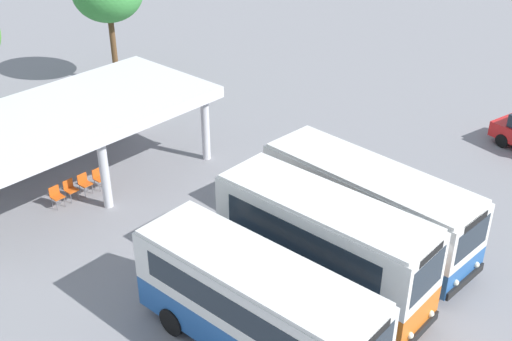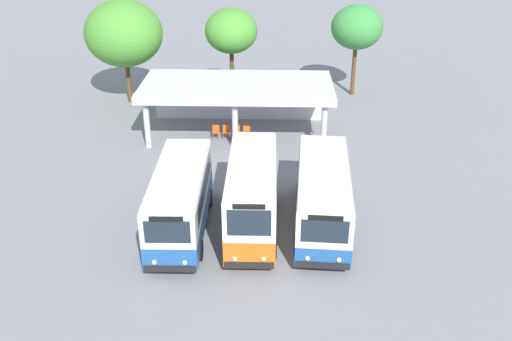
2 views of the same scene
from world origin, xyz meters
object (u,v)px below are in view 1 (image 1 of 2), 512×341
Objects in this scene: waiting_chair_middle_seat at (84,182)px; waiting_chair_second_from_end at (70,188)px; city_bus_middle_cream at (367,203)px; city_bus_nearest_orange at (255,304)px; waiting_chair_fourth_seat at (99,177)px; waiting_chair_end_by_column at (56,195)px; city_bus_second_in_row at (322,244)px.

waiting_chair_second_from_end is at bearing 179.17° from waiting_chair_middle_seat.
city_bus_nearest_orange is at bearing -174.46° from city_bus_middle_cream.
waiting_chair_fourth_seat is at bearing 111.35° from city_bus_middle_cream.
city_bus_nearest_orange reaches higher than waiting_chair_end_by_column.
city_bus_second_in_row reaches higher than waiting_chair_end_by_column.
waiting_chair_second_from_end is 1.32m from waiting_chair_fourth_seat.
city_bus_nearest_orange is at bearing -99.63° from waiting_chair_middle_seat.
city_bus_middle_cream reaches higher than waiting_chair_end_by_column.
city_bus_middle_cream reaches higher than waiting_chair_second_from_end.
waiting_chair_middle_seat is at bearing 97.38° from city_bus_second_in_row.
city_bus_nearest_orange is 11.27m from waiting_chair_fourth_seat.
city_bus_nearest_orange is 8.84× the size of waiting_chair_end_by_column.
city_bus_second_in_row is 11.14m from waiting_chair_second_from_end.
city_bus_second_in_row is at bearing -82.62° from waiting_chair_middle_seat.
city_bus_second_in_row is at bearing -79.24° from waiting_chair_second_from_end.
city_bus_nearest_orange is at bearing -177.25° from city_bus_second_in_row.
waiting_chair_second_from_end is at bearing 100.76° from city_bus_second_in_row.
city_bus_middle_cream is 11.73m from waiting_chair_second_from_end.
waiting_chair_second_from_end is at bearing 175.81° from waiting_chair_fourth_seat.
city_bus_middle_cream is 9.43× the size of waiting_chair_fourth_seat.
city_bus_nearest_orange reaches higher than waiting_chair_second_from_end.
city_bus_nearest_orange reaches higher than waiting_chair_fourth_seat.
city_bus_second_in_row is 11.03m from waiting_chair_middle_seat.
waiting_chair_middle_seat is at bearing -0.83° from waiting_chair_second_from_end.
waiting_chair_fourth_seat is at bearing 93.98° from city_bus_second_in_row.
waiting_chair_middle_seat is at bearing 172.47° from waiting_chair_fourth_seat.
waiting_chair_middle_seat is 0.66m from waiting_chair_fourth_seat.
city_bus_second_in_row is at bearing -86.02° from waiting_chair_fourth_seat.
city_bus_second_in_row reaches higher than city_bus_nearest_orange.
city_bus_middle_cream is at bearing -62.80° from waiting_chair_second_from_end.
waiting_chair_end_by_column is 1.97m from waiting_chair_fourth_seat.
city_bus_middle_cream is 9.43× the size of waiting_chair_end_by_column.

